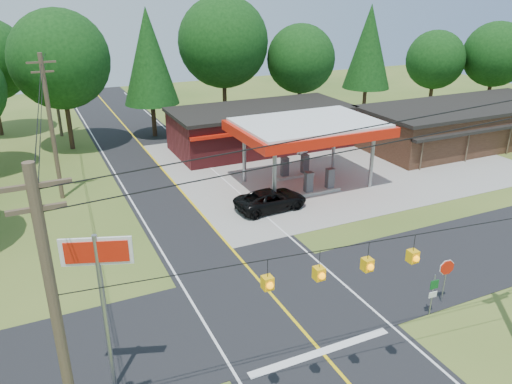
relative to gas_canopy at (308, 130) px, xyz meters
name	(u,v)px	position (x,y,z in m)	size (l,w,h in m)	color
ground	(281,305)	(-9.00, -13.00, -4.27)	(120.00, 120.00, 0.00)	#435D21
main_highway	(281,305)	(-9.00, -13.00, -4.26)	(8.00, 120.00, 0.02)	black
cross_road	(281,305)	(-9.00, -13.00, -4.25)	(70.00, 7.00, 0.02)	black
lane_center_yellow	(281,305)	(-9.00, -13.00, -4.24)	(0.15, 110.00, 0.00)	yellow
gas_canopy	(308,130)	(0.00, 0.00, 0.00)	(10.60, 7.40, 4.88)	gray
convenience_store	(261,127)	(1.00, 9.98, -2.35)	(16.40, 7.55, 3.80)	maroon
strip_building	(465,124)	(19.00, 2.98, -2.35)	(20.40, 8.75, 3.80)	#392217
utility_pole_near_left	(59,330)	(-18.50, -18.00, 0.93)	(1.80, 0.30, 10.00)	#473828
utility_pole_far_left	(51,126)	(-17.00, 5.00, 0.93)	(1.80, 0.30, 10.00)	#473828
utility_pole_north	(55,89)	(-15.50, 22.00, 0.48)	(0.30, 0.30, 9.50)	#473828
overhead_beacons	(345,249)	(-10.00, -19.00, 1.95)	(17.04, 2.04, 1.03)	black
treeline_backdrop	(156,71)	(-8.18, 11.01, 3.22)	(70.27, 51.59, 13.30)	#332316
suv_car	(271,200)	(-4.50, -3.00, -3.58)	(4.92, 4.92, 1.37)	black
sedan_car	(290,144)	(3.00, 8.00, -3.63)	(3.73, 3.73, 1.27)	white
big_stop_sign	(100,280)	(-17.00, -15.01, 0.41)	(2.26, 0.86, 6.36)	gray
octagonal_stop_sign	(446,271)	(-2.00, -16.01, -2.55)	(0.80, 0.15, 2.31)	gray
route_sign_post	(433,292)	(-3.20, -16.52, -3.02)	(0.43, 0.10, 2.10)	gray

